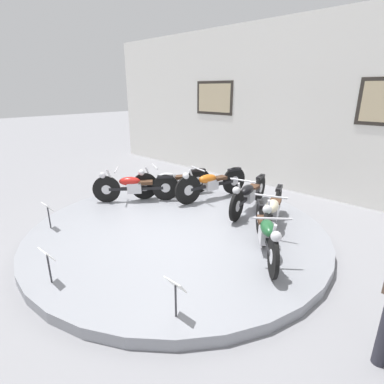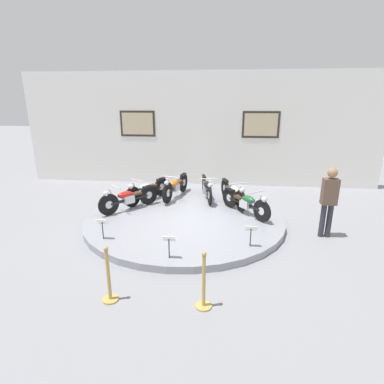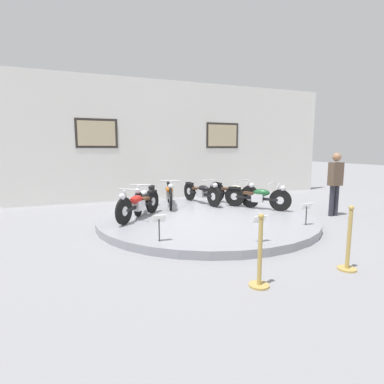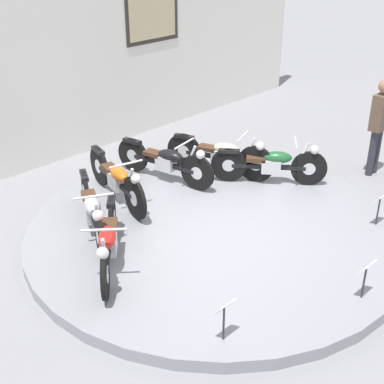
% 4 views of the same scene
% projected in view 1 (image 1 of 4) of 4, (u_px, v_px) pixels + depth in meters
% --- Properties ---
extents(ground_plane, '(60.00, 60.00, 0.00)m').
position_uv_depth(ground_plane, '(178.00, 234.00, 5.78)').
color(ground_plane, gray).
extents(display_platform, '(5.51, 5.51, 0.17)m').
position_uv_depth(display_platform, '(178.00, 230.00, 5.76)').
color(display_platform, gray).
rests_on(display_platform, ground_plane).
extents(back_wall, '(14.00, 0.22, 4.37)m').
position_uv_depth(back_wall, '(287.00, 108.00, 7.89)').
color(back_wall, white).
rests_on(back_wall, ground_plane).
extents(motorcycle_red, '(1.35, 1.52, 0.79)m').
position_uv_depth(motorcycle_red, '(134.00, 186.00, 6.90)').
color(motorcycle_red, black).
rests_on(motorcycle_red, display_platform).
extents(motorcycle_silver, '(0.97, 1.78, 0.79)m').
position_uv_depth(motorcycle_silver, '(170.00, 181.00, 7.25)').
color(motorcycle_silver, black).
rests_on(motorcycle_silver, display_platform).
extents(motorcycle_orange, '(0.63, 1.98, 0.81)m').
position_uv_depth(motorcycle_orange, '(211.00, 183.00, 7.04)').
color(motorcycle_orange, black).
rests_on(motorcycle_orange, display_platform).
extents(motorcycle_black, '(0.58, 1.94, 0.79)m').
position_uv_depth(motorcycle_black, '(249.00, 194.00, 6.37)').
color(motorcycle_black, black).
rests_on(motorcycle_black, display_platform).
extents(motorcycle_cream, '(0.77, 1.90, 0.80)m').
position_uv_depth(motorcycle_cream, '(273.00, 210.00, 5.47)').
color(motorcycle_cream, black).
rests_on(motorcycle_cream, display_platform).
extents(motorcycle_green, '(1.26, 1.56, 0.78)m').
position_uv_depth(motorcycle_green, '(266.00, 232.00, 4.69)').
color(motorcycle_green, black).
rests_on(motorcycle_green, display_platform).
extents(info_placard_front_left, '(0.26, 0.11, 0.51)m').
position_uv_depth(info_placard_front_left, '(48.00, 210.00, 5.53)').
color(info_placard_front_left, '#333338').
rests_on(info_placard_front_left, display_platform).
extents(info_placard_front_centre, '(0.26, 0.11, 0.51)m').
position_uv_depth(info_placard_front_centre, '(48.00, 259.00, 3.95)').
color(info_placard_front_centre, '#333338').
rests_on(info_placard_front_centre, display_platform).
extents(info_placard_front_right, '(0.26, 0.11, 0.51)m').
position_uv_depth(info_placard_front_right, '(175.00, 290.00, 3.34)').
color(info_placard_front_right, '#333338').
rests_on(info_placard_front_right, display_platform).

